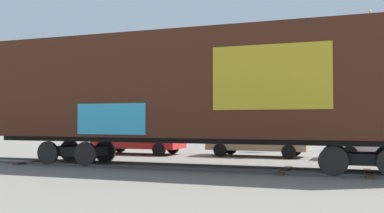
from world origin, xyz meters
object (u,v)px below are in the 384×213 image
(freight_car, at_px, (204,88))
(flagpole, at_px, (375,61))
(parked_car_tan, at_px, (256,139))
(parked_car_red, at_px, (137,137))

(freight_car, bearing_deg, flagpole, 59.73)
(flagpole, xyz_separation_m, parked_car_tan, (-6.13, -6.32, -4.40))
(freight_car, height_order, flagpole, flagpole)
(parked_car_red, relative_size, parked_car_tan, 0.96)
(freight_car, height_order, parked_car_tan, freight_car)
(parked_car_red, bearing_deg, parked_car_tan, 2.01)
(freight_car, xyz_separation_m, parked_car_red, (-5.08, 5.77, -2.03))
(parked_car_tan, bearing_deg, parked_car_red, -177.99)
(freight_car, distance_m, flagpole, 14.44)
(parked_car_red, bearing_deg, freight_car, -48.60)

